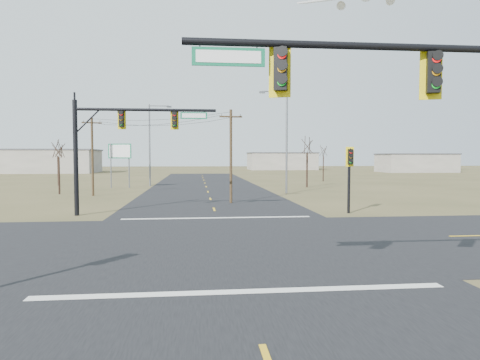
% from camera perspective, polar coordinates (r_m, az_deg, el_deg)
% --- Properties ---
extents(ground, '(320.00, 320.00, 0.00)m').
position_cam_1_polar(ground, '(19.98, -1.97, -8.18)').
color(ground, brown).
rests_on(ground, ground).
extents(road_ew, '(160.00, 14.00, 0.02)m').
position_cam_1_polar(road_ew, '(19.98, -1.97, -8.15)').
color(road_ew, black).
rests_on(road_ew, ground).
extents(road_ns, '(14.00, 160.00, 0.02)m').
position_cam_1_polar(road_ns, '(19.98, -1.97, -8.15)').
color(road_ns, black).
rests_on(road_ns, ground).
extents(stop_bar_near, '(12.00, 0.40, 0.01)m').
position_cam_1_polar(stop_bar_near, '(12.73, 0.45, -14.64)').
color(stop_bar_near, silver).
rests_on(stop_bar_near, road_ns).
extents(stop_bar_far, '(12.00, 0.40, 0.01)m').
position_cam_1_polar(stop_bar_far, '(27.36, -3.06, -5.05)').
color(stop_bar_far, silver).
rests_on(stop_bar_far, road_ns).
extents(mast_arm_near, '(10.58, 0.56, 7.30)m').
position_cam_1_polar(mast_arm_near, '(12.47, 25.69, 9.27)').
color(mast_arm_near, black).
rests_on(mast_arm_near, ground).
extents(mast_arm_far, '(9.45, 0.43, 7.66)m').
position_cam_1_polar(mast_arm_far, '(29.78, -15.79, 6.04)').
color(mast_arm_far, black).
rests_on(mast_arm_far, ground).
extents(pedestal_signal_ne, '(0.61, 0.53, 4.62)m').
position_cam_1_polar(pedestal_signal_ne, '(30.35, 14.44, 1.94)').
color(pedestal_signal_ne, black).
rests_on(pedestal_signal_ne, ground).
extents(utility_pole_near, '(1.92, 0.38, 7.86)m').
position_cam_1_polar(utility_pole_near, '(35.92, -1.22, 3.48)').
color(utility_pole_near, '#47341E').
rests_on(utility_pole_near, ground).
extents(utility_pole_far, '(1.88, 0.69, 7.91)m').
position_cam_1_polar(utility_pole_far, '(45.30, -19.09, 3.26)').
color(utility_pole_far, '#47341E').
rests_on(utility_pole_far, ground).
extents(highway_sign, '(2.92, 0.70, 5.57)m').
position_cam_1_polar(highway_sign, '(55.75, -15.73, 3.06)').
color(highway_sign, slate).
rests_on(highway_sign, ground).
extents(streetlight_a, '(3.05, 0.30, 10.97)m').
position_cam_1_polar(streetlight_a, '(45.68, 5.95, 5.91)').
color(streetlight_a, slate).
rests_on(streetlight_a, ground).
extents(streetlight_c, '(3.06, 0.50, 10.91)m').
position_cam_1_polar(streetlight_c, '(58.53, -11.73, 5.21)').
color(streetlight_c, slate).
rests_on(streetlight_c, ground).
extents(bare_tree_a, '(3.06, 3.06, 6.09)m').
position_cam_1_polar(bare_tree_a, '(48.52, -23.05, 3.93)').
color(bare_tree_a, black).
rests_on(bare_tree_a, ground).
extents(bare_tree_b, '(2.88, 2.88, 6.19)m').
position_cam_1_polar(bare_tree_b, '(63.39, -23.15, 3.79)').
color(bare_tree_b, black).
rests_on(bare_tree_b, ground).
extents(bare_tree_c, '(3.78, 3.78, 6.99)m').
position_cam_1_polar(bare_tree_c, '(55.52, 8.95, 4.69)').
color(bare_tree_c, black).
rests_on(bare_tree_c, ground).
extents(bare_tree_d, '(2.80, 2.80, 6.12)m').
position_cam_1_polar(bare_tree_d, '(69.75, 11.07, 3.88)').
color(bare_tree_d, black).
rests_on(bare_tree_d, ground).
extents(warehouse_left, '(28.00, 14.00, 5.50)m').
position_cam_1_polar(warehouse_left, '(116.17, -25.39, 2.23)').
color(warehouse_left, '#ABA498').
rests_on(warehouse_left, ground).
extents(warehouse_mid, '(20.00, 12.00, 5.00)m').
position_cam_1_polar(warehouse_mid, '(132.21, 5.56, 2.47)').
color(warehouse_mid, '#ABA498').
rests_on(warehouse_mid, ground).
extents(warehouse_right, '(18.00, 10.00, 4.50)m').
position_cam_1_polar(warehouse_right, '(118.78, 22.40, 2.07)').
color(warehouse_right, '#ABA498').
rests_on(warehouse_right, ground).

